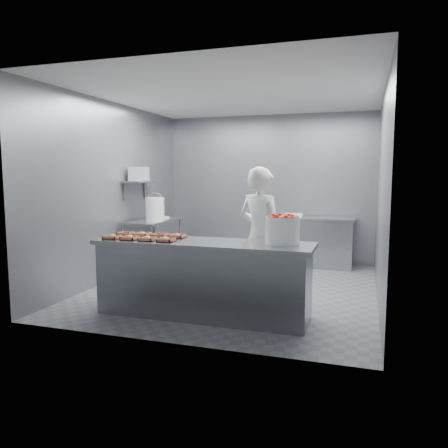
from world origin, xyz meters
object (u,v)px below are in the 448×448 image
at_px(prep_table, 153,238).
at_px(back_counter, 312,242).
at_px(service_counter, 203,278).
at_px(tray_1, 130,238).
at_px(strawberry_tub, 283,229).
at_px(appliance, 139,174).
at_px(tray_6, 160,235).
at_px(worker, 260,236).
at_px(tray_7, 177,236).
at_px(glaze_bucket, 155,209).
at_px(tray_2, 148,239).
at_px(tray_0, 112,237).
at_px(tray_4, 126,234).
at_px(tray_3, 166,240).
at_px(tray_5, 142,234).

xyz_separation_m(prep_table, back_counter, (2.55, 1.30, -0.14)).
bearing_deg(service_counter, prep_table, 130.24).
xyz_separation_m(back_counter, tray_1, (-1.77, -3.41, 0.47)).
xyz_separation_m(back_counter, strawberry_tub, (0.02, -3.14, 0.61)).
bearing_deg(service_counter, appliance, 135.15).
xyz_separation_m(tray_6, worker, (1.16, 0.56, -0.03)).
distance_m(tray_1, tray_7, 0.58).
xyz_separation_m(service_counter, glaze_bucket, (-1.51, 1.76, 0.65)).
distance_m(back_counter, tray_2, 3.77).
bearing_deg(tray_6, tray_2, -90.55).
bearing_deg(prep_table, back_counter, 27.01).
xyz_separation_m(prep_table, tray_7, (1.26, -1.79, 0.33)).
relative_size(prep_table, strawberry_tub, 3.14).
height_order(service_counter, back_counter, same).
height_order(strawberry_tub, glaze_bucket, glaze_bucket).
height_order(tray_7, strawberry_tub, strawberry_tub).
bearing_deg(tray_0, service_counter, 8.08).
bearing_deg(glaze_bucket, tray_7, -55.22).
height_order(tray_4, worker, worker).
distance_m(tray_3, tray_7, 0.32).
height_order(tray_5, worker, worker).
bearing_deg(tray_7, tray_0, -156.25).
bearing_deg(tray_7, tray_3, -90.00).
xyz_separation_m(strawberry_tub, appliance, (-2.74, 1.70, 0.61)).
distance_m(tray_1, strawberry_tub, 1.82).
height_order(prep_table, tray_6, tray_6).
bearing_deg(tray_5, appliance, 119.77).
bearing_deg(tray_4, appliance, 113.20).
distance_m(tray_3, strawberry_tub, 1.35).
distance_m(prep_table, strawberry_tub, 3.20).
bearing_deg(tray_5, back_counter, 60.14).
bearing_deg(prep_table, appliance, -140.63).
relative_size(tray_4, tray_6, 1.00).
height_order(back_counter, appliance, appliance).
distance_m(tray_7, strawberry_tub, 1.33).
bearing_deg(tray_2, tray_6, 89.45).
xyz_separation_m(prep_table, tray_0, (0.54, -2.11, 0.33)).
distance_m(service_counter, worker, 0.99).
height_order(tray_4, glaze_bucket, glaze_bucket).
distance_m(worker, glaze_bucket, 2.30).
bearing_deg(worker, back_counter, -74.74).
height_order(tray_2, strawberry_tub, strawberry_tub).
height_order(prep_table, back_counter, same).
height_order(tray_2, glaze_bucket, glaze_bucket).
xyz_separation_m(prep_table, tray_5, (0.78, -1.79, 0.33)).
distance_m(worker, strawberry_tub, 0.74).
relative_size(prep_table, tray_6, 6.40).
bearing_deg(tray_6, worker, 25.66).
bearing_deg(tray_1, strawberry_tub, 8.64).
xyz_separation_m(tray_1, worker, (1.40, 0.87, -0.03)).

